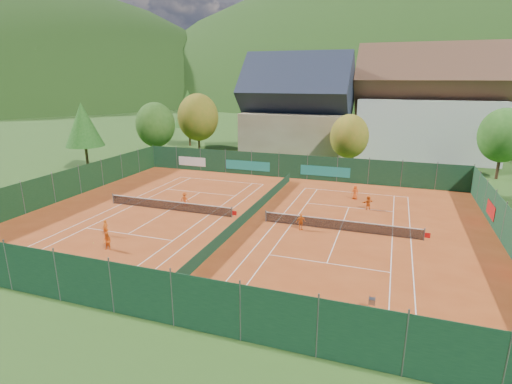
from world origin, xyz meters
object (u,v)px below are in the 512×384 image
object	(u,v)px
player_right_far_b	(368,203)
player_left_far	(185,199)
player_left_near	(106,228)
ball_hopper	(372,301)
chalet	(297,114)
hotel_block_a	(427,110)
player_right_far_a	(355,192)
player_left_mid	(107,241)
player_right_near	(301,222)

from	to	relation	value
player_right_far_b	player_left_far	bearing A→B (deg)	-28.04
player_left_near	player_right_far_b	distance (m)	23.52
player_left_near	player_right_far_b	world-z (taller)	player_right_far_b
player_left_far	player_left_near	bearing A→B (deg)	75.73
ball_hopper	player_right_far_b	world-z (taller)	player_right_far_b
chalet	ball_hopper	bearing A→B (deg)	-71.02
hotel_block_a	ball_hopper	xyz separation A→B (m)	(-4.80, -47.28, -6.83)
ball_hopper	player_right_far_a	distance (m)	20.91
chalet	hotel_block_a	distance (m)	19.94
chalet	player_left_far	world-z (taller)	chalet
chalet	player_right_far_a	bearing A→B (deg)	-61.36
player_left_near	player_left_far	world-z (taller)	player_left_far
chalet	player_right_far_a	size ratio (longest dim) A/B	10.98
player_left_far	player_left_mid	bearing A→B (deg)	88.80
player_left_mid	player_right_far_b	xyz separation A→B (m)	(17.25, 15.80, 0.03)
hotel_block_a	ball_hopper	distance (m)	48.01
chalet	player_right_far_a	xyz separation A→B (m)	(11.24, -20.58, -5.89)
hotel_block_a	player_right_far_b	size ratio (longest dim) A/B	15.67
ball_hopper	player_left_near	size ratio (longest dim) A/B	0.62
player_left_far	player_right_far_b	xyz separation A→B (m)	(16.98, 4.79, -0.02)
ball_hopper	player_left_far	distance (m)	22.44
chalet	ball_hopper	xyz separation A→B (m)	(14.20, -41.28, -6.07)
player_right_near	player_right_far_b	bearing A→B (deg)	23.22
player_left_far	player_right_far_a	size ratio (longest dim) A/B	0.96
player_left_near	player_right_near	world-z (taller)	player_right_near
chalet	player_left_mid	bearing A→B (deg)	-96.46
player_left_mid	player_right_far_a	world-z (taller)	player_right_far_a
hotel_block_a	player_left_mid	size ratio (longest dim) A/B	16.30
player_left_near	player_left_mid	distance (m)	3.01
hotel_block_a	player_right_far_b	world-z (taller)	hotel_block_a
player_right_far_a	player_right_far_b	bearing A→B (deg)	94.83
hotel_block_a	player_right_near	world-z (taller)	hotel_block_a
chalet	ball_hopper	size ratio (longest dim) A/B	20.25
hotel_block_a	player_right_far_a	bearing A→B (deg)	-106.27
ball_hopper	player_left_mid	world-z (taller)	player_left_mid
player_left_far	player_right_near	world-z (taller)	player_left_far
player_right_far_a	ball_hopper	bearing A→B (deg)	76.33
chalet	player_left_far	xyz separation A→B (m)	(-4.20, -28.44, -5.91)
hotel_block_a	player_left_mid	xyz separation A→B (m)	(-23.47, -45.45, -6.72)
ball_hopper	player_right_far_b	size ratio (longest dim) A/B	0.58
player_right_far_a	player_left_mid	bearing A→B (deg)	28.40
player_right_far_a	player_right_near	bearing A→B (deg)	50.24
ball_hopper	player_left_mid	bearing A→B (deg)	174.39
chalet	hotel_block_a	world-z (taller)	hotel_block_a
ball_hopper	player_left_near	bearing A→B (deg)	168.79
player_right_far_a	player_right_far_b	size ratio (longest dim) A/B	1.07
player_right_near	player_right_far_b	distance (m)	8.74
chalet	player_right_far_a	distance (m)	24.18
chalet	player_right_far_b	world-z (taller)	chalet
player_left_mid	player_right_far_a	distance (m)	24.55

